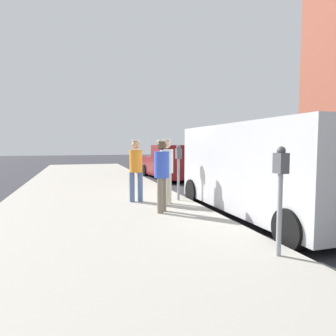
{
  "coord_description": "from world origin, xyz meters",
  "views": [
    {
      "loc": [
        3.99,
        7.88,
        1.7
      ],
      "look_at": [
        1.65,
        0.09,
        1.05
      ],
      "focal_mm": 32.1,
      "sensor_mm": 36.0,
      "label": 1
    }
  ],
  "objects_px": {
    "parking_meter_far": "(280,182)",
    "pedestrian_in_white": "(167,167)",
    "pedestrian_in_blue": "(162,171)",
    "parking_meter_near": "(178,163)",
    "pedestrian_in_orange": "(136,166)",
    "parked_van": "(264,168)",
    "parked_sedan_behind": "(171,163)"
  },
  "relations": [
    {
      "from": "parking_meter_far",
      "to": "pedestrian_in_white",
      "type": "bearing_deg",
      "value": -83.3
    },
    {
      "from": "parking_meter_far",
      "to": "pedestrian_in_white",
      "type": "xyz_separation_m",
      "value": [
        0.46,
        -3.92,
        -0.07
      ]
    },
    {
      "from": "parking_meter_far",
      "to": "parking_meter_near",
      "type": "bearing_deg",
      "value": -90.0
    },
    {
      "from": "parking_meter_near",
      "to": "parked_sedan_behind",
      "type": "xyz_separation_m",
      "value": [
        -1.74,
        -6.24,
        -0.43
      ]
    },
    {
      "from": "parking_meter_near",
      "to": "pedestrian_in_white",
      "type": "distance_m",
      "value": 0.62
    },
    {
      "from": "pedestrian_in_orange",
      "to": "parked_van",
      "type": "distance_m",
      "value": 3.27
    },
    {
      "from": "parking_meter_near",
      "to": "parking_meter_far",
      "type": "distance_m",
      "value": 4.33
    },
    {
      "from": "parked_van",
      "to": "parking_meter_near",
      "type": "bearing_deg",
      "value": -49.8
    },
    {
      "from": "pedestrian_in_orange",
      "to": "parked_sedan_behind",
      "type": "distance_m",
      "value": 6.78
    },
    {
      "from": "parking_meter_far",
      "to": "parked_sedan_behind",
      "type": "relative_size",
      "value": 0.34
    },
    {
      "from": "pedestrian_in_orange",
      "to": "parking_meter_near",
      "type": "bearing_deg",
      "value": 173.95
    },
    {
      "from": "pedestrian_in_blue",
      "to": "parked_van",
      "type": "bearing_deg",
      "value": 167.87
    },
    {
      "from": "parking_meter_far",
      "to": "pedestrian_in_blue",
      "type": "xyz_separation_m",
      "value": [
        0.83,
        -3.06,
        -0.09
      ]
    },
    {
      "from": "parking_meter_far",
      "to": "parked_sedan_behind",
      "type": "height_order",
      "value": "parking_meter_far"
    },
    {
      "from": "pedestrian_in_white",
      "to": "pedestrian_in_blue",
      "type": "height_order",
      "value": "pedestrian_in_white"
    },
    {
      "from": "pedestrian_in_orange",
      "to": "parked_van",
      "type": "height_order",
      "value": "parked_van"
    },
    {
      "from": "pedestrian_in_blue",
      "to": "parking_meter_near",
      "type": "bearing_deg",
      "value": -123.16
    },
    {
      "from": "parking_meter_near",
      "to": "parked_sedan_behind",
      "type": "distance_m",
      "value": 6.49
    },
    {
      "from": "pedestrian_in_white",
      "to": "parked_sedan_behind",
      "type": "relative_size",
      "value": 0.38
    },
    {
      "from": "pedestrian_in_white",
      "to": "pedestrian_in_orange",
      "type": "distance_m",
      "value": 0.88
    },
    {
      "from": "pedestrian_in_blue",
      "to": "parked_van",
      "type": "height_order",
      "value": "parked_van"
    },
    {
      "from": "parking_meter_far",
      "to": "parked_sedan_behind",
      "type": "bearing_deg",
      "value": -99.34
    },
    {
      "from": "pedestrian_in_white",
      "to": "pedestrian_in_blue",
      "type": "bearing_deg",
      "value": 66.79
    },
    {
      "from": "pedestrian_in_orange",
      "to": "parked_van",
      "type": "bearing_deg",
      "value": 144.49
    },
    {
      "from": "parking_meter_near",
      "to": "pedestrian_in_blue",
      "type": "relative_size",
      "value": 0.92
    },
    {
      "from": "parked_sedan_behind",
      "to": "pedestrian_in_blue",
      "type": "bearing_deg",
      "value": 71.11
    },
    {
      "from": "pedestrian_in_blue",
      "to": "parked_sedan_behind",
      "type": "distance_m",
      "value": 7.95
    },
    {
      "from": "pedestrian_in_blue",
      "to": "parked_sedan_behind",
      "type": "height_order",
      "value": "pedestrian_in_blue"
    },
    {
      "from": "pedestrian_in_white",
      "to": "pedestrian_in_orange",
      "type": "relative_size",
      "value": 1.01
    },
    {
      "from": "pedestrian_in_white",
      "to": "parked_sedan_behind",
      "type": "distance_m",
      "value": 7.01
    },
    {
      "from": "parking_meter_near",
      "to": "parking_meter_far",
      "type": "xyz_separation_m",
      "value": [
        0.0,
        4.33,
        0.0
      ]
    },
    {
      "from": "parking_meter_near",
      "to": "pedestrian_in_blue",
      "type": "height_order",
      "value": "pedestrian_in_blue"
    }
  ]
}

